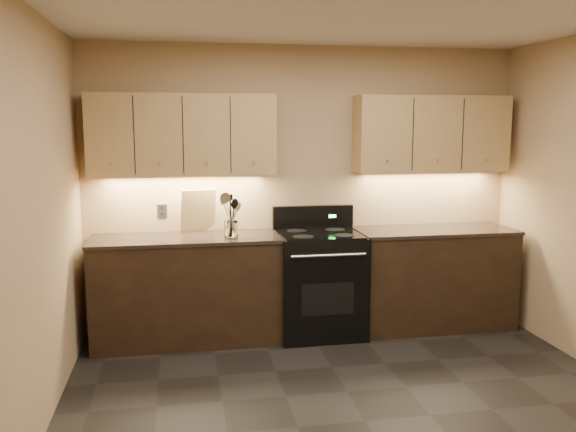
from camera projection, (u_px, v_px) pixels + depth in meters
The scene contains 17 objects.
floor at pixel (365, 421), 3.92m from camera, with size 4.00×4.00×0.00m, color black.
ceiling at pixel (374, 1), 3.53m from camera, with size 4.00×4.00×0.00m, color silver.
wall_back at pixel (304, 188), 5.67m from camera, with size 4.00×0.04×2.60m, color tan.
wall_left at pixel (24, 232), 3.38m from camera, with size 0.04×4.00×2.60m, color tan.
counter_left at pixel (187, 289), 5.31m from camera, with size 1.62×0.62×0.93m.
counter_right at pixel (433, 278), 5.71m from camera, with size 1.46×0.62×0.93m.
stove at pixel (319, 282), 5.50m from camera, with size 0.76×0.68×1.14m.
upper_cab_left at pixel (183, 135), 5.26m from camera, with size 1.60×0.30×0.70m, color tan.
upper_cab_right at pixel (431, 134), 5.66m from camera, with size 1.44×0.30×0.70m, color tan.
outlet_plate at pixel (162, 211), 5.47m from camera, with size 0.09×0.01×0.12m, color #B2B5BA.
utensil_crock at pixel (231, 230), 5.22m from camera, with size 0.15×0.15×0.15m.
cutting_board at pixel (198, 211), 5.47m from camera, with size 0.31×0.02×0.40m, color tan.
wooden_spoon at pixel (228, 219), 5.18m from camera, with size 0.06×0.06×0.30m, color tan, non-canonical shape.
black_spoon at pixel (230, 217), 5.23m from camera, with size 0.06×0.06×0.31m, color black, non-canonical shape.
black_turner at pixel (231, 215), 5.17m from camera, with size 0.08×0.08×0.37m, color black, non-canonical shape.
steel_spatula at pixel (235, 215), 5.20m from camera, with size 0.08×0.08×0.35m, color silver, non-canonical shape.
steel_skimmer at pixel (235, 215), 5.19m from camera, with size 0.09×0.09×0.36m, color silver, non-canonical shape.
Camera 1 is at (-1.14, -3.53, 1.90)m, focal length 38.00 mm.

